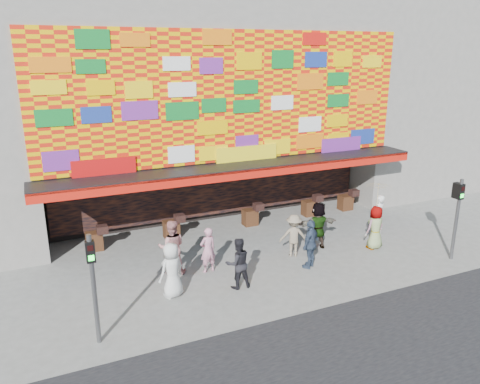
{
  "coord_description": "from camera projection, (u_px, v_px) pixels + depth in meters",
  "views": [
    {
      "loc": [
        -7.14,
        -12.56,
        7.25
      ],
      "look_at": [
        -0.63,
        2.0,
        2.41
      ],
      "focal_mm": 35.0,
      "sensor_mm": 36.0,
      "label": 1
    }
  ],
  "objects": [
    {
      "name": "ground",
      "position": [
        281.0,
        273.0,
        15.87
      ],
      "size": [
        90.0,
        90.0,
        0.0
      ],
      "primitive_type": "plane",
      "color": "slate",
      "rests_on": "ground"
    },
    {
      "name": "ped_c",
      "position": [
        238.0,
        263.0,
        14.7
      ],
      "size": [
        0.84,
        0.67,
        1.67
      ],
      "primitive_type": "imported",
      "rotation": [
        0.0,
        0.0,
        3.09
      ],
      "color": "black",
      "rests_on": "ground"
    },
    {
      "name": "signal_right",
      "position": [
        458.0,
        210.0,
        16.43
      ],
      "size": [
        0.22,
        0.2,
        3.0
      ],
      "color": "#59595B",
      "rests_on": "ground"
    },
    {
      "name": "ped_d",
      "position": [
        294.0,
        235.0,
        17.01
      ],
      "size": [
        1.18,
        0.97,
        1.59
      ],
      "primitive_type": "imported",
      "rotation": [
        0.0,
        0.0,
        2.7
      ],
      "color": "gray",
      "rests_on": "ground"
    },
    {
      "name": "ped_h",
      "position": [
        378.0,
        216.0,
        18.78
      ],
      "size": [
        0.73,
        0.57,
        1.75
      ],
      "primitive_type": "imported",
      "rotation": [
        0.0,
        0.0,
        3.41
      ],
      "color": "silver",
      "rests_on": "ground"
    },
    {
      "name": "ped_f",
      "position": [
        318.0,
        226.0,
        17.66
      ],
      "size": [
        1.73,
        0.7,
        1.82
      ],
      "primitive_type": "imported",
      "rotation": [
        0.0,
        0.0,
        3.04
      ],
      "color": "gray",
      "rests_on": "ground"
    },
    {
      "name": "parasol",
      "position": [
        378.0,
        194.0,
        17.26
      ],
      "size": [
        1.01,
        1.03,
        1.85
      ],
      "color": "beige",
      "rests_on": "ground"
    },
    {
      "name": "ped_a",
      "position": [
        172.0,
        270.0,
        14.15
      ],
      "size": [
        1.0,
        0.85,
        1.75
      ],
      "primitive_type": "imported",
      "rotation": [
        0.0,
        0.0,
        3.55
      ],
      "color": "silver",
      "rests_on": "ground"
    },
    {
      "name": "ped_g",
      "position": [
        375.0,
        228.0,
        17.64
      ],
      "size": [
        0.88,
        0.63,
        1.68
      ],
      "primitive_type": "imported",
      "rotation": [
        0.0,
        0.0,
        3.26
      ],
      "color": "gray",
      "rests_on": "ground"
    },
    {
      "name": "ped_b",
      "position": [
        208.0,
        250.0,
        15.78
      ],
      "size": [
        0.64,
        0.47,
        1.59
      ],
      "primitive_type": "imported",
      "rotation": [
        0.0,
        0.0,
        3.31
      ],
      "color": "#C17D95",
      "rests_on": "ground"
    },
    {
      "name": "shop_building",
      "position": [
        198.0,
        96.0,
        21.49
      ],
      "size": [
        15.2,
        9.4,
        10.0
      ],
      "color": "gray",
      "rests_on": "ground"
    },
    {
      "name": "ped_e",
      "position": [
        310.0,
        244.0,
        16.07
      ],
      "size": [
        1.09,
        0.91,
        1.75
      ],
      "primitive_type": "imported",
      "rotation": [
        0.0,
        0.0,
        3.71
      ],
      "color": "#324057",
      "rests_on": "ground"
    },
    {
      "name": "neighbor_right",
      "position": [
        418.0,
        74.0,
        26.18
      ],
      "size": [
        11.0,
        8.0,
        12.0
      ],
      "primitive_type": "cube",
      "color": "gray",
      "rests_on": "ground"
    },
    {
      "name": "ped_i",
      "position": [
        172.0,
        247.0,
        15.63
      ],
      "size": [
        1.07,
        0.93,
        1.89
      ],
      "primitive_type": "imported",
      "rotation": [
        0.0,
        0.0,
        2.87
      ],
      "color": "#B87777",
      "rests_on": "ground"
    },
    {
      "name": "signal_left",
      "position": [
        93.0,
        277.0,
        11.59
      ],
      "size": [
        0.22,
        0.2,
        3.0
      ],
      "color": "#59595B",
      "rests_on": "ground"
    }
  ]
}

